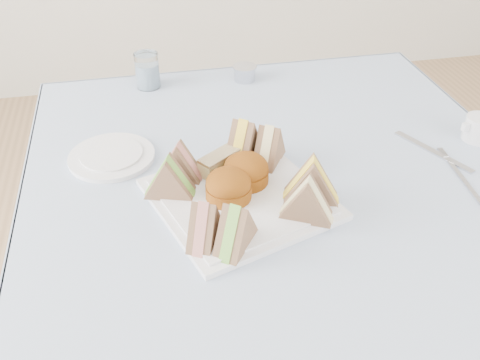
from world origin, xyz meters
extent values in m
cube|color=brown|center=(0.00, 0.00, 0.37)|extent=(0.90, 0.90, 0.74)
cube|color=silver|center=(0.00, 0.00, 0.74)|extent=(1.02, 1.02, 0.01)
cube|color=white|center=(-0.10, -0.09, 0.75)|extent=(0.38, 0.38, 0.01)
cylinder|color=#95520F|center=(-0.12, -0.09, 0.79)|extent=(0.11, 0.11, 0.06)
cylinder|color=#95520F|center=(-0.08, -0.05, 0.79)|extent=(0.12, 0.12, 0.06)
cube|color=#D0C083|center=(-0.12, 0.00, 0.78)|extent=(0.09, 0.08, 0.04)
cylinder|color=white|center=(-0.33, 0.11, 0.75)|extent=(0.19, 0.19, 0.01)
cylinder|color=white|center=(-0.23, 0.44, 0.79)|extent=(0.06, 0.06, 0.09)
cylinder|color=#BABAC5|center=(0.02, 0.42, 0.76)|extent=(0.07, 0.07, 0.04)
cube|color=#BABAC5|center=(0.34, -0.01, 0.75)|extent=(0.10, 0.19, 0.00)
cube|color=#BABAC5|center=(0.35, -0.12, 0.75)|extent=(0.03, 0.17, 0.00)
cylinder|color=white|center=(0.46, 0.02, 0.77)|extent=(0.07, 0.07, 0.06)
camera|label=1|loc=(-0.26, -0.86, 1.37)|focal=40.00mm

